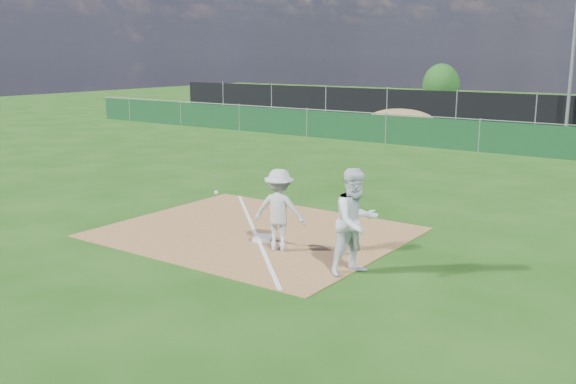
# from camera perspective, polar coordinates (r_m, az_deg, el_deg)

# --- Properties ---
(ground) EXTENTS (90.00, 90.00, 0.00)m
(ground) POSITION_cam_1_polar(r_m,az_deg,el_deg) (21.38, 12.15, 1.86)
(ground) COLOR #1B470F
(ground) RESTS_ON ground
(infield_dirt) EXTENTS (6.00, 5.00, 0.02)m
(infield_dirt) POSITION_cam_1_polar(r_m,az_deg,el_deg) (13.76, -2.98, -3.58)
(infield_dirt) COLOR olive
(infield_dirt) RESTS_ON ground
(foul_line) EXTENTS (5.01, 5.01, 0.01)m
(foul_line) POSITION_cam_1_polar(r_m,az_deg,el_deg) (13.76, -2.98, -3.52)
(foul_line) COLOR white
(foul_line) RESTS_ON infield_dirt
(green_fence) EXTENTS (44.00, 0.05, 1.20)m
(green_fence) POSITION_cam_1_polar(r_m,az_deg,el_deg) (25.91, 16.63, 4.76)
(green_fence) COLOR #0E3619
(green_fence) RESTS_ON ground
(dirt_mound) EXTENTS (3.38, 2.60, 1.17)m
(dirt_mound) POSITION_cam_1_polar(r_m,az_deg,el_deg) (31.01, 9.98, 6.22)
(dirt_mound) COLOR olive
(dirt_mound) RESTS_ON ground
(black_fence) EXTENTS (46.00, 0.04, 1.80)m
(black_fence) POSITION_cam_1_polar(r_m,az_deg,el_deg) (33.52, 21.17, 6.56)
(black_fence) COLOR black
(black_fence) RESTS_ON ground
(parking_lot) EXTENTS (46.00, 9.00, 0.01)m
(parking_lot) POSITION_cam_1_polar(r_m,az_deg,el_deg) (38.44, 22.95, 5.71)
(parking_lot) COLOR black
(parking_lot) RESTS_ON ground
(light_pole) EXTENTS (0.16, 0.16, 8.00)m
(light_pole) POSITION_cam_1_polar(r_m,az_deg,el_deg) (32.76, 24.04, 11.66)
(light_pole) COLOR slate
(light_pole) RESTS_ON ground
(first_base) EXTENTS (0.49, 0.49, 0.08)m
(first_base) POSITION_cam_1_polar(r_m,az_deg,el_deg) (13.14, -2.13, -4.12)
(first_base) COLOR silver
(first_base) RESTS_ON infield_dirt
(play_at_first) EXTENTS (1.92, 0.88, 1.59)m
(play_at_first) POSITION_cam_1_polar(r_m,az_deg,el_deg) (12.30, -0.78, -1.61)
(play_at_first) COLOR silver
(play_at_first) RESTS_ON infield_dirt
(runner) EXTENTS (1.00, 1.11, 1.87)m
(runner) POSITION_cam_1_polar(r_m,az_deg,el_deg) (11.05, 6.02, -2.65)
(runner) COLOR silver
(runner) RESTS_ON ground
(car_left) EXTENTS (4.87, 2.09, 1.64)m
(car_left) POSITION_cam_1_polar(r_m,az_deg,el_deg) (39.33, 12.76, 7.71)
(car_left) COLOR #A5A7AD
(car_left) RESTS_ON parking_lot
(car_mid) EXTENTS (4.76, 2.54, 1.49)m
(car_mid) POSITION_cam_1_polar(r_m,az_deg,el_deg) (37.82, 19.85, 7.00)
(car_mid) COLOR black
(car_mid) RESTS_ON parking_lot
(tree_left) EXTENTS (2.55, 2.55, 3.03)m
(tree_left) POSITION_cam_1_polar(r_m,az_deg,el_deg) (46.60, 13.45, 9.25)
(tree_left) COLOR #382316
(tree_left) RESTS_ON ground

